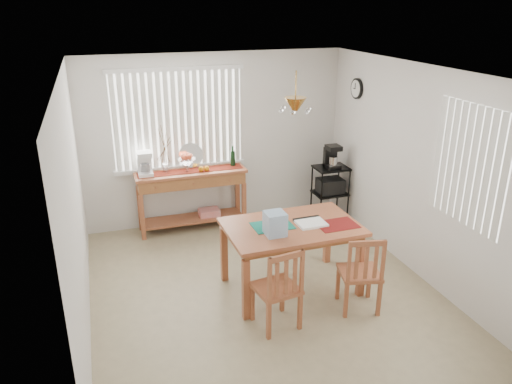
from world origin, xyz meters
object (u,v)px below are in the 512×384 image
object	(u,v)px
wire_cart	(330,188)
chair_left	(278,289)
dining_table	(292,233)
chair_right	(361,273)
cart_items	(332,157)
sideboard	(192,185)

from	to	relation	value
wire_cart	chair_left	world-z (taller)	chair_left
dining_table	chair_left	xyz separation A→B (m)	(-0.42, -0.69, -0.27)
dining_table	chair_left	distance (m)	0.86
wire_cart	chair_right	size ratio (longest dim) A/B	0.92
dining_table	chair_right	xyz separation A→B (m)	(0.56, -0.67, -0.28)
cart_items	chair_right	distance (m)	2.62
wire_cart	chair_left	size ratio (longest dim) A/B	0.91
sideboard	cart_items	world-z (taller)	cart_items
wire_cart	sideboard	bearing A→B (deg)	171.55
cart_items	chair_right	size ratio (longest dim) A/B	0.38
wire_cart	chair_right	bearing A→B (deg)	-108.35
dining_table	wire_cart	bearing A→B (deg)	52.09
sideboard	chair_right	size ratio (longest dim) A/B	1.75
chair_right	cart_items	bearing A→B (deg)	71.71
sideboard	dining_table	bearing A→B (deg)	-69.36
wire_cart	chair_left	bearing A→B (deg)	-126.17
cart_items	chair_right	world-z (taller)	cart_items
dining_table	cart_items	bearing A→B (deg)	52.23
dining_table	chair_left	size ratio (longest dim) A/B	1.66
sideboard	dining_table	world-z (taller)	sideboard
cart_items	dining_table	xyz separation A→B (m)	(-1.36, -1.76, -0.29)
sideboard	dining_table	size ratio (longest dim) A/B	1.04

